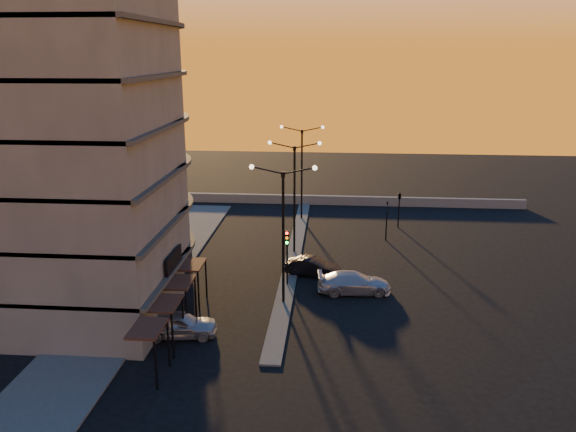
# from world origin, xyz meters

# --- Properties ---
(ground) EXTENTS (120.00, 120.00, 0.00)m
(ground) POSITION_xyz_m (0.00, 0.00, 0.00)
(ground) COLOR black
(ground) RESTS_ON ground
(sidewalk_west) EXTENTS (5.00, 40.00, 0.12)m
(sidewalk_west) POSITION_xyz_m (-10.50, 4.00, 0.06)
(sidewalk_west) COLOR #4C4C4A
(sidewalk_west) RESTS_ON ground
(median) EXTENTS (1.20, 36.00, 0.12)m
(median) POSITION_xyz_m (0.00, 10.00, 0.06)
(median) COLOR #4C4C4A
(median) RESTS_ON ground
(parapet) EXTENTS (44.00, 0.50, 1.00)m
(parapet) POSITION_xyz_m (2.00, 26.00, 0.50)
(parapet) COLOR slate
(parapet) RESTS_ON ground
(building) EXTENTS (14.35, 17.08, 25.00)m
(building) POSITION_xyz_m (-14.00, 0.03, 11.91)
(building) COLOR #656159
(building) RESTS_ON ground
(streetlamp_near) EXTENTS (4.32, 0.32, 9.51)m
(streetlamp_near) POSITION_xyz_m (0.00, 0.00, 5.59)
(streetlamp_near) COLOR black
(streetlamp_near) RESTS_ON ground
(streetlamp_mid) EXTENTS (4.32, 0.32, 9.51)m
(streetlamp_mid) POSITION_xyz_m (0.00, 10.00, 5.59)
(streetlamp_mid) COLOR black
(streetlamp_mid) RESTS_ON ground
(streetlamp_far) EXTENTS (4.32, 0.32, 9.51)m
(streetlamp_far) POSITION_xyz_m (0.00, 20.00, 5.59)
(streetlamp_far) COLOR black
(streetlamp_far) RESTS_ON ground
(traffic_light_main) EXTENTS (0.28, 0.44, 4.25)m
(traffic_light_main) POSITION_xyz_m (0.00, 2.87, 2.89)
(traffic_light_main) COLOR black
(traffic_light_main) RESTS_ON ground
(signal_east_a) EXTENTS (0.13, 0.16, 3.60)m
(signal_east_a) POSITION_xyz_m (8.00, 14.00, 1.93)
(signal_east_a) COLOR black
(signal_east_a) RESTS_ON ground
(signal_east_b) EXTENTS (0.42, 1.99, 3.60)m
(signal_east_b) POSITION_xyz_m (9.50, 18.00, 3.10)
(signal_east_b) COLOR black
(signal_east_b) RESTS_ON ground
(car_hatchback) EXTENTS (4.73, 2.41, 1.54)m
(car_hatchback) POSITION_xyz_m (-5.78, -5.09, 0.77)
(car_hatchback) COLOR #B1B4B9
(car_hatchback) RESTS_ON ground
(car_sedan) EXTENTS (4.37, 2.38, 1.37)m
(car_sedan) POSITION_xyz_m (1.77, 5.14, 0.68)
(car_sedan) COLOR black
(car_sedan) RESTS_ON ground
(car_wagon) EXTENTS (5.32, 2.54, 1.50)m
(car_wagon) POSITION_xyz_m (4.80, 2.20, 0.75)
(car_wagon) COLOR #BABCC2
(car_wagon) RESTS_ON ground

